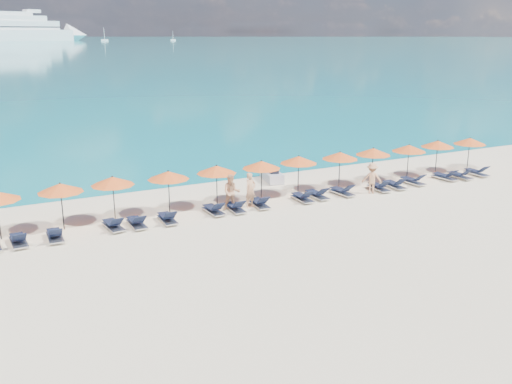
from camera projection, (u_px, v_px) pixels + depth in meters
name	position (u px, v px, depth m)	size (l,w,h in m)	color
ground	(285.00, 233.00, 26.24)	(1400.00, 1400.00, 0.00)	beige
cruise_ship	(26.00, 30.00, 544.50)	(134.89, 75.54, 38.35)	white
sailboat_near	(105.00, 40.00, 545.45)	(6.67, 2.22, 12.23)	white
sailboat_far	(173.00, 40.00, 568.75)	(5.30, 1.77, 9.71)	white
jetski	(272.00, 175.00, 35.32)	(1.39, 2.55, 0.86)	silver
beachgoer_a	(250.00, 190.00, 29.78)	(0.68, 0.45, 1.88)	tan
beachgoer_b	(232.00, 193.00, 29.31)	(0.92, 0.53, 1.90)	tan
beachgoer_c	(372.00, 178.00, 32.45)	(1.13, 0.53, 1.76)	tan
umbrella_3	(60.00, 188.00, 26.16)	(2.10, 2.10, 2.28)	black
umbrella_4	(113.00, 181.00, 27.36)	(2.10, 2.10, 2.28)	black
umbrella_5	(168.00, 175.00, 28.45)	(2.10, 2.10, 2.28)	black
umbrella_6	(217.00, 170.00, 29.63)	(2.10, 2.10, 2.28)	black
umbrella_7	(261.00, 165.00, 30.69)	(2.10, 2.10, 2.28)	black
umbrella_8	(299.00, 160.00, 31.88)	(2.10, 2.10, 2.28)	black
umbrella_9	(340.00, 156.00, 32.95)	(2.10, 2.10, 2.28)	black
umbrella_10	(373.00, 152.00, 34.05)	(2.10, 2.10, 2.28)	black
umbrella_11	(409.00, 148.00, 35.04)	(2.10, 2.10, 2.28)	black
umbrella_12	(438.00, 144.00, 36.39)	(2.10, 2.10, 2.28)	black
umbrella_13	(470.00, 141.00, 37.32)	(2.10, 2.10, 2.28)	black
lounger_4	(18.00, 240.00, 24.66)	(0.70, 1.73, 0.66)	silver
lounger_5	(55.00, 235.00, 25.27)	(0.68, 1.72, 0.66)	silver
lounger_6	(113.00, 225.00, 26.62)	(0.78, 1.75, 0.66)	silver
lounger_7	(137.00, 222.00, 26.96)	(0.64, 1.71, 0.66)	silver
lounger_8	(167.00, 218.00, 27.58)	(0.67, 1.72, 0.66)	silver
lounger_9	(214.00, 209.00, 28.90)	(0.69, 1.72, 0.66)	silver
lounger_10	(235.00, 207.00, 29.28)	(0.69, 1.72, 0.66)	silver
lounger_11	(260.00, 203.00, 30.00)	(0.76, 1.75, 0.66)	silver
lounger_12	(303.00, 197.00, 31.02)	(0.68, 1.72, 0.66)	silver
lounger_13	(317.00, 194.00, 31.58)	(0.67, 1.72, 0.66)	silver
lounger_14	(342.00, 191.00, 32.21)	(0.77, 1.75, 0.66)	silver
lounger_15	(379.00, 187.00, 33.12)	(0.77, 1.75, 0.66)	silver
lounger_16	(395.00, 184.00, 33.63)	(0.73, 1.74, 0.66)	silver
lounger_17	(413.00, 181.00, 34.47)	(0.76, 1.75, 0.66)	silver
lounger_18	(445.00, 176.00, 35.53)	(0.78, 1.75, 0.66)	silver
lounger_19	(460.00, 175.00, 35.81)	(0.72, 1.73, 0.66)	silver
lounger_20	(477.00, 172.00, 36.59)	(0.63, 1.70, 0.66)	silver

